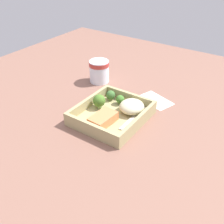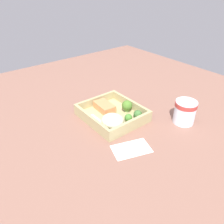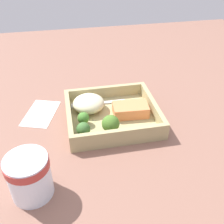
% 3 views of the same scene
% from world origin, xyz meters
% --- Properties ---
extents(ground_plane, '(1.60, 1.60, 0.02)m').
position_xyz_m(ground_plane, '(0.00, 0.00, -0.01)').
color(ground_plane, brown).
extents(takeout_tray, '(0.24, 0.22, 0.01)m').
position_xyz_m(takeout_tray, '(0.00, 0.00, 0.01)').
color(takeout_tray, tan).
rests_on(takeout_tray, ground_plane).
extents(tray_rim, '(0.24, 0.22, 0.04)m').
position_xyz_m(tray_rim, '(0.00, 0.00, 0.03)').
color(tray_rim, tan).
rests_on(tray_rim, takeout_tray).
extents(salmon_fillet, '(0.10, 0.06, 0.03)m').
position_xyz_m(salmon_fillet, '(-0.05, 0.00, 0.03)').
color(salmon_fillet, '#EB824E').
rests_on(salmon_fillet, takeout_tray).
extents(mashed_potatoes, '(0.09, 0.09, 0.04)m').
position_xyz_m(mashed_potatoes, '(0.06, -0.04, 0.03)').
color(mashed_potatoes, beige).
rests_on(mashed_potatoes, takeout_tray).
extents(broccoli_floret_1, '(0.04, 0.04, 0.05)m').
position_xyz_m(broccoli_floret_1, '(0.02, 0.07, 0.04)').
color(broccoli_floret_1, '#81A863').
rests_on(broccoli_floret_1, takeout_tray).
extents(broccoli_floret_2, '(0.03, 0.03, 0.04)m').
position_xyz_m(broccoli_floret_2, '(0.08, 0.06, 0.03)').
color(broccoli_floret_2, '#7FA25E').
rests_on(broccoli_floret_2, takeout_tray).
extents(broccoli_floret_3, '(0.03, 0.03, 0.04)m').
position_xyz_m(broccoli_floret_3, '(0.08, 0.02, 0.03)').
color(broccoli_floret_3, '#7FA068').
rests_on(broccoli_floret_3, takeout_tray).
extents(fork, '(0.16, 0.02, 0.00)m').
position_xyz_m(fork, '(0.04, -0.07, 0.01)').
color(fork, silver).
rests_on(fork, takeout_tray).
extents(paper_cup, '(0.09, 0.09, 0.09)m').
position_xyz_m(paper_cup, '(0.20, 0.20, 0.05)').
color(paper_cup, white).
rests_on(paper_cup, ground_plane).
extents(receipt_slip, '(0.12, 0.15, 0.00)m').
position_xyz_m(receipt_slip, '(0.19, -0.07, 0.00)').
color(receipt_slip, white).
rests_on(receipt_slip, ground_plane).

